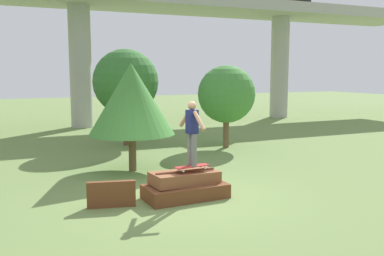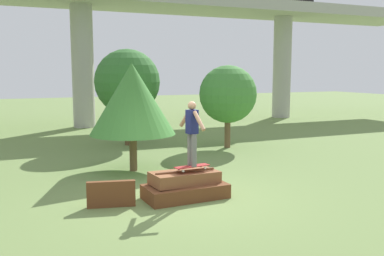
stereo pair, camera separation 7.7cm
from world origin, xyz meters
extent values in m
plane|color=olive|center=(0.00, 0.00, 0.00)|extent=(80.00, 80.00, 0.00)
cube|color=brown|center=(0.00, 0.00, 0.16)|extent=(1.89, 1.01, 0.32)
cube|color=brown|center=(0.02, 0.08, 0.46)|extent=(1.62, 0.85, 0.31)
cylinder|color=brown|center=(0.00, 0.00, 0.62)|extent=(1.40, 0.06, 0.06)
cube|color=brown|center=(-1.68, 0.04, 0.28)|extent=(1.01, 0.35, 0.56)
cube|color=maroon|center=(0.15, -0.03, 0.73)|extent=(0.85, 0.35, 0.01)
cylinder|color=silver|center=(0.42, 0.11, 0.68)|extent=(0.06, 0.04, 0.05)
cylinder|color=silver|center=(0.45, -0.09, 0.68)|extent=(0.06, 0.04, 0.05)
cylinder|color=silver|center=(-0.15, 0.02, 0.68)|extent=(0.06, 0.04, 0.05)
cylinder|color=silver|center=(-0.12, -0.17, 0.68)|extent=(0.06, 0.04, 0.05)
cylinder|color=slate|center=(0.13, 0.05, 1.11)|extent=(0.12, 0.12, 0.73)
cylinder|color=slate|center=(0.16, -0.12, 1.11)|extent=(0.12, 0.12, 0.73)
cube|color=#191E51|center=(0.15, -0.03, 1.74)|extent=(0.25, 0.24, 0.53)
sphere|color=#A37556|center=(0.15, -0.03, 2.10)|extent=(0.19, 0.19, 0.19)
cylinder|color=#A37556|center=(0.10, 0.25, 1.78)|extent=(0.15, 0.44, 0.42)
cylinder|color=#A37556|center=(0.19, -0.32, 1.78)|extent=(0.15, 0.44, 0.42)
cylinder|color=#A8A59E|center=(0.00, 13.61, 3.09)|extent=(1.10, 1.10, 6.17)
cylinder|color=#A8A59E|center=(12.10, 13.61, 3.09)|extent=(1.10, 1.10, 6.17)
cylinder|color=brown|center=(-0.34, 3.09, 0.53)|extent=(0.22, 0.22, 1.07)
cone|color=#428438|center=(-0.34, 3.09, 2.08)|extent=(2.44, 2.44, 2.02)
cylinder|color=brown|center=(3.94, 5.39, 0.55)|extent=(0.22, 0.22, 1.10)
sphere|color=#428438|center=(3.94, 5.39, 2.01)|extent=(2.14, 2.14, 2.14)
cylinder|color=brown|center=(0.66, 7.39, 0.69)|extent=(0.28, 0.28, 1.38)
sphere|color=#336B2D|center=(0.66, 7.39, 2.45)|extent=(2.50, 2.50, 2.50)
camera|label=1|loc=(-3.64, -8.63, 2.84)|focal=40.00mm
camera|label=2|loc=(-3.57, -8.66, 2.84)|focal=40.00mm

